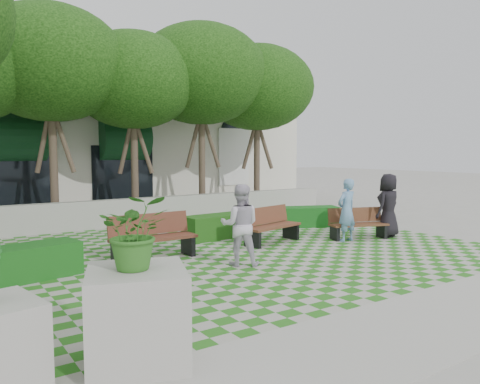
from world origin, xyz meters
TOP-DOWN VIEW (x-y plane):
  - ground at (0.00, 0.00)m, footprint 90.00×90.00m
  - lawn at (0.00, 1.00)m, footprint 12.00×12.00m
  - sidewalk_south at (0.00, -4.70)m, footprint 16.00×2.00m
  - retaining_wall at (0.00, 6.20)m, footprint 15.00×0.36m
  - bench_east at (3.73, 0.34)m, footprint 1.73×1.07m
  - bench_mid at (1.32, 1.24)m, footprint 1.92×1.01m
  - bench_west at (-2.09, 1.25)m, footprint 1.97×0.67m
  - hedge_east at (4.10, 2.72)m, footprint 1.99×1.39m
  - hedge_midright at (0.46, 2.62)m, footprint 1.96×0.88m
  - hedge_west at (-4.78, 1.00)m, footprint 2.02×1.13m
  - planter_front at (-4.38, -3.58)m, footprint 1.42×1.42m
  - person_blue at (3.16, 0.24)m, footprint 0.66×0.46m
  - person_dark at (4.64, 0.02)m, footprint 0.98×0.73m
  - person_white at (-0.76, -0.37)m, footprint 1.09×1.04m
  - tree_row at (-1.86, 5.95)m, footprint 17.70×13.40m
  - building at (0.93, 14.08)m, footprint 18.00×8.92m

SIDE VIEW (x-z plane):
  - ground at x=0.00m, z-range 0.00..0.00m
  - sidewalk_south at x=0.00m, z-range 0.00..0.01m
  - lawn at x=0.00m, z-range 0.01..0.01m
  - hedge_east at x=4.10m, z-range 0.00..0.65m
  - hedge_west at x=-4.78m, z-range 0.00..0.67m
  - hedge_midright at x=0.46m, z-range 0.00..0.67m
  - bench_east at x=3.73m, z-range -0.02..0.85m
  - retaining_wall at x=0.00m, z-range 0.00..0.90m
  - bench_mid at x=1.32m, z-range -0.02..0.95m
  - bench_west at x=-2.09m, z-range -0.02..1.01m
  - planter_front at x=-4.38m, z-range -0.19..1.80m
  - person_blue at x=3.16m, z-range 0.00..1.73m
  - person_white at x=-0.76m, z-range 0.00..1.77m
  - person_dark at x=4.64m, z-range 0.00..1.83m
  - building at x=0.93m, z-range -0.06..5.09m
  - tree_row at x=-1.86m, z-range 1.47..8.88m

